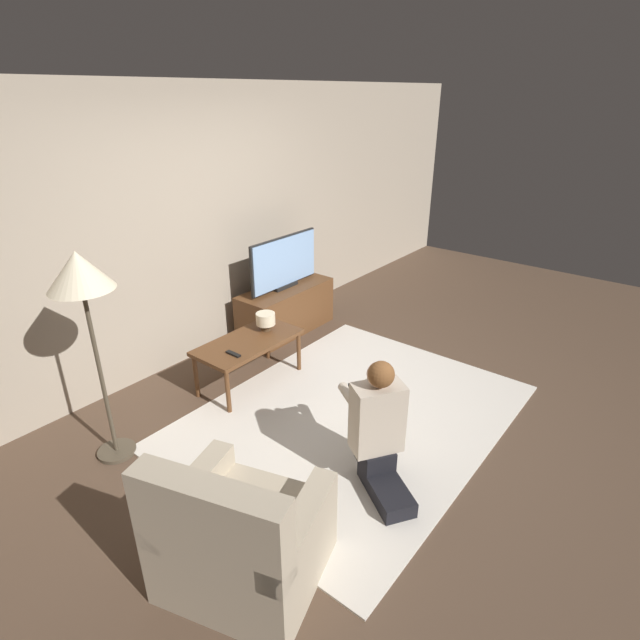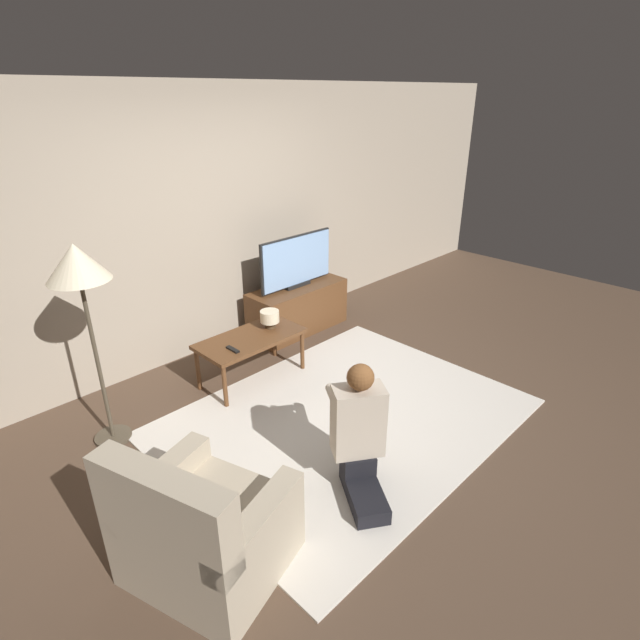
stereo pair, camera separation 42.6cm
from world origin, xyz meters
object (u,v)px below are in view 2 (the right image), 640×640
at_px(floor_lamp, 79,274).
at_px(armchair, 204,532).
at_px(person_kneeling, 359,430).
at_px(coffee_table, 251,341).
at_px(tv, 297,261).
at_px(table_lamp, 270,318).

relative_size(floor_lamp, armchair, 1.60).
bearing_deg(person_kneeling, coffee_table, -68.82).
bearing_deg(person_kneeling, armchair, 25.93).
bearing_deg(tv, table_lamp, -149.19).
bearing_deg(armchair, coffee_table, -62.45).
xyz_separation_m(coffee_table, armchair, (-1.48, -1.46, -0.11)).
xyz_separation_m(floor_lamp, armchair, (-0.14, -1.54, -1.08)).
bearing_deg(coffee_table, table_lamp, 5.32).
xyz_separation_m(floor_lamp, person_kneeling, (0.98, -1.69, -0.92)).
relative_size(floor_lamp, table_lamp, 8.82).
bearing_deg(table_lamp, floor_lamp, 178.11).
height_order(floor_lamp, armchair, floor_lamp).
bearing_deg(floor_lamp, person_kneeling, -59.99).
height_order(armchair, person_kneeling, person_kneeling).
relative_size(tv, floor_lamp, 0.62).
distance_m(tv, armchair, 3.24).
bearing_deg(coffee_table, floor_lamp, 176.72).
height_order(floor_lamp, person_kneeling, floor_lamp).
relative_size(tv, coffee_table, 1.00).
relative_size(tv, person_kneeling, 1.06).
distance_m(armchair, person_kneeling, 1.14).
height_order(tv, coffee_table, tv).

